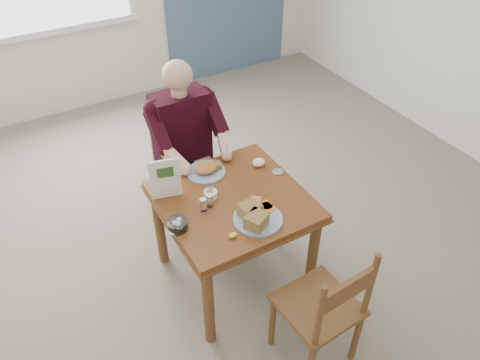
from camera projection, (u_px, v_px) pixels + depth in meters
floor at (234, 274)px, 3.46m from camera, size 6.00×6.00×0.00m
lemon_wedge at (233, 235)px, 2.71m from camera, size 0.06×0.05×0.03m
napkin at (259, 162)px, 3.24m from camera, size 0.10×0.08×0.06m
metal_dish at (278, 172)px, 3.19m from camera, size 0.09×0.09×0.01m
table at (233, 211)px, 3.06m from camera, size 0.92×0.92×0.75m
chair_far at (184, 166)px, 3.70m from camera, size 0.42×0.42×0.95m
chair_near at (324, 310)px, 2.65m from camera, size 0.45×0.45×0.95m
diner at (186, 137)px, 3.43m from camera, size 0.53×0.56×1.39m
near_plate at (255, 216)px, 2.80m from camera, size 0.38×0.38×0.10m
far_plate at (207, 169)px, 3.18m from camera, size 0.33×0.33×0.07m
caddy at (211, 194)px, 2.98m from camera, size 0.12×0.12×0.07m
shakers at (206, 203)px, 2.88m from camera, size 0.10×0.06×0.09m
creamer at (177, 225)px, 2.76m from camera, size 0.13×0.13×0.06m
menu at (165, 179)px, 2.91m from camera, size 0.19×0.06×0.29m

